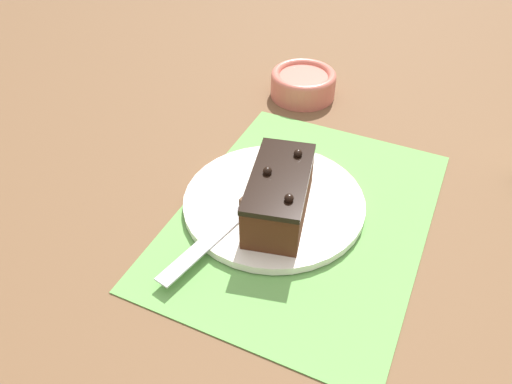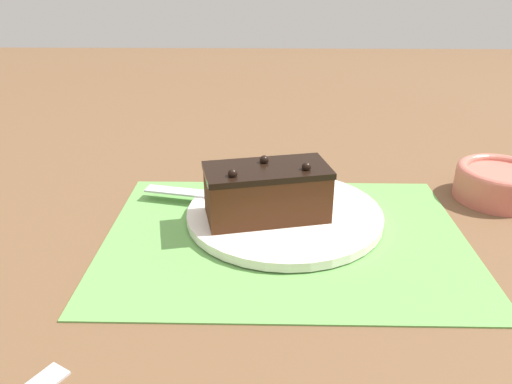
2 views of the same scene
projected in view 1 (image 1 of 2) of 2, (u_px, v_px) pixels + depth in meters
ground_plane at (303, 216)px, 0.72m from camera, size 3.00×3.00×0.00m
placemat_woven at (304, 215)px, 0.72m from camera, size 0.46×0.34×0.00m
cake_plate at (273, 204)px, 0.73m from camera, size 0.26×0.26×0.01m
chocolate_cake at (279, 194)px, 0.68m from camera, size 0.17×0.11×0.08m
serving_knife at (243, 209)px, 0.70m from camera, size 0.24×0.07×0.01m
small_bowl at (303, 83)px, 0.96m from camera, size 0.12×0.12×0.05m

